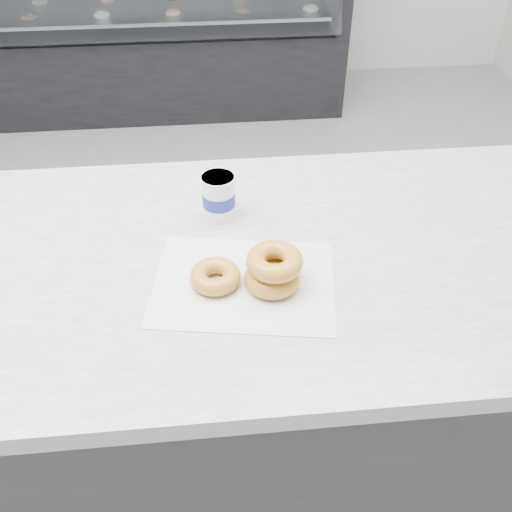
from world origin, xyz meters
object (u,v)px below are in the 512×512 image
(donut_single, at_px, (215,276))
(counter, at_px, (84,405))
(display_case, at_px, (142,24))
(coffee_cup, at_px, (219,196))
(donut_stack, at_px, (273,270))

(donut_single, bearing_deg, counter, 167.39)
(display_case, height_order, coffee_cup, display_case)
(counter, bearing_deg, donut_single, -12.61)
(donut_stack, bearing_deg, display_case, 99.09)
(display_case, height_order, donut_stack, display_case)
(coffee_cup, bearing_deg, counter, -140.81)
(counter, distance_m, coffee_cup, 0.63)
(donut_single, bearing_deg, display_case, 96.97)
(donut_single, relative_size, donut_stack, 0.70)
(donut_stack, bearing_deg, donut_single, 172.40)
(counter, height_order, display_case, display_case)
(display_case, xyz_separation_m, donut_stack, (0.45, -2.81, 0.45))
(counter, height_order, donut_stack, donut_stack)
(donut_single, xyz_separation_m, coffee_cup, (0.02, 0.22, 0.03))
(counter, xyz_separation_m, donut_single, (0.34, -0.08, 0.47))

